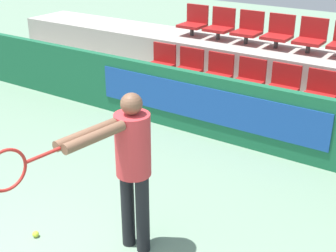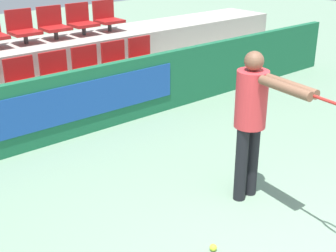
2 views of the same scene
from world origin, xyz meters
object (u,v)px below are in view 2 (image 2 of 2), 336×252
stadium_chair_2 (23,79)px  stadium_chair_3 (58,72)px  tennis_player (255,113)px  tennis_ball (213,247)px  stadium_chair_13 (107,17)px  stadium_chair_4 (89,66)px  stadium_chair_11 (53,24)px  stadium_chair_6 (144,55)px  stadium_chair_5 (117,60)px  stadium_chair_12 (81,20)px  stadium_chair_10 (23,28)px

stadium_chair_2 → stadium_chair_3: (0.54, 0.00, 0.00)m
tennis_player → tennis_ball: bearing=-150.1°
stadium_chair_13 → stadium_chair_4: bearing=-135.1°
stadium_chair_3 → stadium_chair_11: (0.54, 1.07, 0.49)m
stadium_chair_6 → tennis_player: tennis_player is taller
tennis_ball → stadium_chair_6: bearing=60.5°
stadium_chair_5 → stadium_chair_11: size_ratio=1.00×
stadium_chair_2 → stadium_chair_4: bearing=0.0°
stadium_chair_6 → stadium_chair_13: stadium_chair_13 is taller
stadium_chair_4 → tennis_player: (-0.15, -3.42, 0.25)m
stadium_chair_11 → stadium_chair_12: (0.54, 0.00, 0.00)m
stadium_chair_2 → tennis_ball: size_ratio=8.06×
stadium_chair_2 → stadium_chair_12: 2.00m
stadium_chair_4 → tennis_player: size_ratio=0.33×
stadium_chair_3 → stadium_chair_6: bearing=0.0°
tennis_player → stadium_chair_3: bearing=104.3°
stadium_chair_4 → stadium_chair_12: size_ratio=1.00×
stadium_chair_3 → stadium_chair_4: bearing=0.0°
stadium_chair_3 → tennis_ball: 3.90m
tennis_player → stadium_chair_6: bearing=78.2°
stadium_chair_10 → stadium_chair_12: same height
stadium_chair_3 → stadium_chair_6: same height
stadium_chair_3 → stadium_chair_12: size_ratio=1.00×
stadium_chair_2 → stadium_chair_13: (2.15, 1.07, 0.49)m
stadium_chair_5 → tennis_ball: (-1.61, -3.80, -0.70)m
stadium_chair_4 → stadium_chair_6: same height
stadium_chair_4 → stadium_chair_5: bearing=0.0°
stadium_chair_3 → stadium_chair_4: (0.54, 0.00, 0.00)m
stadium_chair_10 → stadium_chair_13: 1.61m
tennis_ball → stadium_chair_3: bearing=82.0°
stadium_chair_11 → stadium_chair_3: bearing=-116.6°
tennis_player → stadium_chair_4: bearing=95.4°
stadium_chair_11 → tennis_ball: 5.13m
stadium_chair_11 → stadium_chair_4: bearing=-90.0°
stadium_chair_6 → stadium_chair_10: 2.00m
stadium_chair_5 → stadium_chair_13: bearing=63.4°
stadium_chair_5 → stadium_chair_12: size_ratio=1.00×
stadium_chair_11 → tennis_ball: size_ratio=8.06×
stadium_chair_2 → tennis_player: size_ratio=0.33×
stadium_chair_3 → stadium_chair_11: 1.30m
stadium_chair_3 → stadium_chair_5: 1.07m
stadium_chair_12 → stadium_chair_13: 0.54m
stadium_chair_6 → stadium_chair_13: bearing=90.0°
stadium_chair_2 → tennis_player: 3.56m
tennis_player → stadium_chair_2: bearing=113.0°
stadium_chair_5 → stadium_chair_11: stadium_chair_11 is taller
stadium_chair_4 → stadium_chair_13: (1.07, 1.07, 0.49)m
stadium_chair_2 → tennis_player: bearing=-74.8°
stadium_chair_3 → stadium_chair_4: same height
stadium_chair_2 → stadium_chair_13: size_ratio=1.00×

